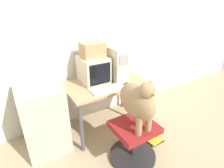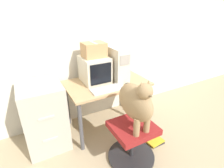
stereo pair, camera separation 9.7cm
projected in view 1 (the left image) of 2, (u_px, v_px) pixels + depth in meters
name	position (u px, v px, depth m)	size (l,w,h in m)	color
ground_plane	(118.00, 138.00, 2.52)	(12.00, 12.00, 0.00)	tan
wall_back	(91.00, 38.00, 2.58)	(8.00, 0.05, 2.60)	silver
desk	(106.00, 88.00, 2.53)	(1.14, 0.72, 0.74)	tan
crt_monitor	(94.00, 70.00, 2.45)	(0.36, 0.42, 0.36)	beige
pc_tower	(114.00, 63.00, 2.53)	(0.20, 0.49, 0.48)	beige
keyboard	(108.00, 89.00, 2.27)	(0.45, 0.17, 0.03)	silver
computer_mouse	(126.00, 83.00, 2.41)	(0.06, 0.04, 0.03)	#333333
office_chair	(133.00, 141.00, 2.10)	(0.58, 0.58, 0.50)	#262628
dog	(138.00, 101.00, 1.85)	(0.24, 0.52, 0.61)	#9E7F56
filing_cabinet	(44.00, 118.00, 2.20)	(0.51, 0.58, 0.88)	#B7B2A3
cardboard_box	(92.00, 50.00, 2.33)	(0.30, 0.24, 0.20)	tan
book_stack_floor	(155.00, 140.00, 2.45)	(0.24, 0.18, 0.04)	#262628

